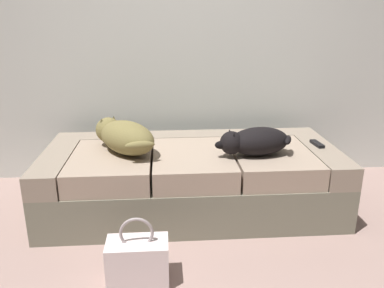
# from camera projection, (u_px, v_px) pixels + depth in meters

# --- Properties ---
(back_wall) EXTENTS (6.40, 0.10, 2.80)m
(back_wall) POSITION_uv_depth(u_px,v_px,m) (185.00, 7.00, 3.10)
(back_wall) COLOR silver
(back_wall) RESTS_ON ground
(couch) EXTENTS (2.04, 0.92, 0.45)m
(couch) POSITION_uv_depth(u_px,v_px,m) (191.00, 178.00, 2.81)
(couch) COLOR gray
(couch) RESTS_ON ground
(dog_tan) EXTENTS (0.51, 0.57, 0.22)m
(dog_tan) POSITION_uv_depth(u_px,v_px,m) (124.00, 136.00, 2.65)
(dog_tan) COLOR olive
(dog_tan) RESTS_ON couch
(dog_dark) EXTENTS (0.55, 0.30, 0.19)m
(dog_dark) POSITION_uv_depth(u_px,v_px,m) (254.00, 141.00, 2.59)
(dog_dark) COLOR black
(dog_dark) RESTS_ON couch
(tv_remote) EXTENTS (0.06, 0.15, 0.02)m
(tv_remote) POSITION_uv_depth(u_px,v_px,m) (317.00, 144.00, 2.80)
(tv_remote) COLOR black
(tv_remote) RESTS_ON couch
(handbag) EXTENTS (0.32, 0.18, 0.38)m
(handbag) POSITION_uv_depth(u_px,v_px,m) (138.00, 261.00, 2.04)
(handbag) COLOR silver
(handbag) RESTS_ON ground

